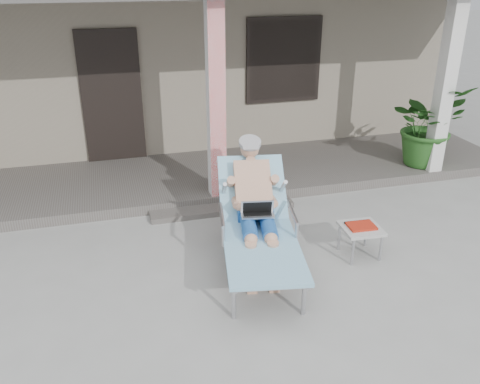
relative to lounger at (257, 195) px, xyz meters
name	(u,v)px	position (x,y,z in m)	size (l,w,h in m)	color
ground	(263,286)	(-0.08, -0.51, -0.84)	(60.00, 60.00, 0.00)	#9E9E99
house	(169,43)	(-0.07, 5.99, 0.83)	(10.40, 5.40, 3.30)	gray
porch_deck	(206,176)	(-0.08, 2.49, -0.76)	(10.00, 2.00, 0.15)	#605B56
porch_step	(223,209)	(-0.08, 1.34, -0.80)	(2.00, 0.30, 0.07)	#605B56
lounger	(257,195)	(0.00, 0.00, 0.00)	(1.12, 2.16, 1.36)	#B7B7BC
side_table	(361,230)	(1.20, -0.20, -0.50)	(0.47, 0.47, 0.40)	#B1B1AC
potted_palm	(427,125)	(3.43, 1.92, -0.04)	(1.17, 1.01, 1.30)	#26591E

